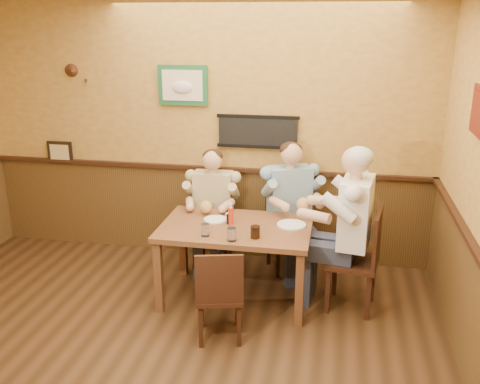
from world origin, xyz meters
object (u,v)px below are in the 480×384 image
object	(u,v)px
water_glass_mid	(232,234)
hot_sauce_bottle	(231,215)
dining_table	(236,235)
chair_back_left	(214,231)
salt_shaker	(227,217)
chair_right_end	(352,259)
chair_near_side	(219,292)
water_glass_left	(205,230)
diner_blue_polo	(289,214)
diner_tan_shirt	(214,215)
chair_back_right	(288,231)
diner_white_elder	(354,239)
pepper_shaker	(229,219)
cola_tumbler	(255,232)

from	to	relation	value
water_glass_mid	hot_sauce_bottle	distance (m)	0.40
dining_table	hot_sauce_bottle	bearing A→B (deg)	152.56
dining_table	chair_back_left	distance (m)	0.78
salt_shaker	chair_right_end	bearing A→B (deg)	-3.36
dining_table	chair_near_side	bearing A→B (deg)	-90.52
chair_back_left	water_glass_left	world-z (taller)	water_glass_left
diner_blue_polo	diner_tan_shirt	bearing A→B (deg)	160.97
dining_table	chair_right_end	xyz separation A→B (m)	(1.09, 0.03, -0.17)
water_glass_left	hot_sauce_bottle	size ratio (longest dim) A/B	0.61
chair_back_right	diner_tan_shirt	bearing A→B (deg)	160.97
chair_right_end	hot_sauce_bottle	bearing A→B (deg)	-81.06
diner_white_elder	pepper_shaker	xyz separation A→B (m)	(-1.16, 0.01, 0.11)
chair_back_right	water_glass_mid	distance (m)	1.20
diner_blue_polo	water_glass_left	xyz separation A→B (m)	(-0.65, -1.01, 0.17)
salt_shaker	pepper_shaker	bearing A→B (deg)	-69.29
chair_right_end	water_glass_mid	distance (m)	1.17
cola_tumbler	hot_sauce_bottle	xyz separation A→B (m)	(-0.28, 0.28, 0.04)
diner_tan_shirt	hot_sauce_bottle	world-z (taller)	diner_tan_shirt
chair_back_right	chair_near_side	xyz separation A→B (m)	(-0.44, -1.40, -0.02)
cola_tumbler	salt_shaker	size ratio (longest dim) A/B	1.35
dining_table	chair_back_left	bearing A→B (deg)	119.75
diner_blue_polo	diner_white_elder	world-z (taller)	diner_white_elder
diner_blue_polo	salt_shaker	size ratio (longest dim) A/B	15.41
cola_tumbler	diner_tan_shirt	bearing A→B (deg)	123.40
diner_blue_polo	chair_back_right	bearing A→B (deg)	-24.12
diner_white_elder	water_glass_mid	size ratio (longest dim) A/B	11.61
chair_right_end	diner_white_elder	xyz separation A→B (m)	(0.00, 0.00, 0.21)
chair_right_end	pepper_shaker	size ratio (longest dim) A/B	10.01
chair_back_right	water_glass_left	world-z (taller)	chair_back_right
chair_right_end	chair_near_side	world-z (taller)	chair_right_end
dining_table	chair_back_left	world-z (taller)	chair_back_left
dining_table	hot_sauce_bottle	world-z (taller)	hot_sauce_bottle
chair_back_right	chair_near_side	size ratio (longest dim) A/B	1.06
dining_table	diner_tan_shirt	world-z (taller)	diner_tan_shirt
water_glass_mid	pepper_shaker	world-z (taller)	water_glass_mid
chair_right_end	chair_near_side	size ratio (longest dim) A/B	1.16
water_glass_mid	salt_shaker	xyz separation A→B (m)	(-0.13, 0.46, -0.02)
diner_blue_polo	water_glass_left	size ratio (longest dim) A/B	11.23
diner_white_elder	water_glass_left	bearing A→B (deg)	-67.47
diner_tan_shirt	hot_sauce_bottle	size ratio (longest dim) A/B	6.37
dining_table	water_glass_left	world-z (taller)	water_glass_left
chair_back_left	chair_right_end	distance (m)	1.58
diner_white_elder	hot_sauce_bottle	xyz separation A→B (m)	(-1.14, -0.00, 0.15)
diner_blue_polo	water_glass_mid	xyz separation A→B (m)	(-0.39, -1.07, 0.18)
cola_tumbler	pepper_shaker	world-z (taller)	cola_tumbler
water_glass_left	chair_near_side	bearing A→B (deg)	-61.42
chair_right_end	hot_sauce_bottle	world-z (taller)	chair_right_end
water_glass_left	salt_shaker	bearing A→B (deg)	72.90
diner_white_elder	diner_tan_shirt	bearing A→B (deg)	-104.11
chair_back_right	chair_right_end	size ratio (longest dim) A/B	0.91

